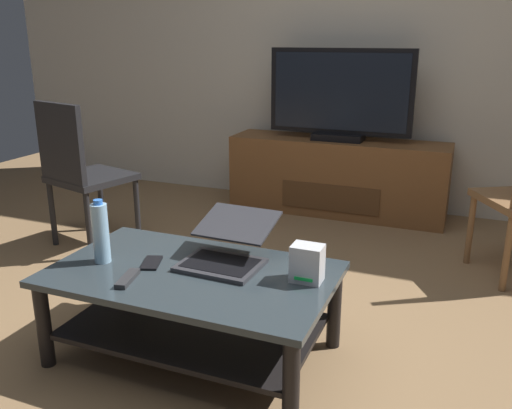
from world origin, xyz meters
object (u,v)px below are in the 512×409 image
at_px(water_bottle_near, 101,233).
at_px(tv_remote, 128,279).
at_px(laptop, 227,248).
at_px(coffee_table, 193,297).
at_px(television, 340,97).
at_px(cell_phone, 151,263).
at_px(media_cabinet, 337,177).
at_px(side_chair, 80,169).
at_px(router_box, 307,263).

bearing_deg(water_bottle_near, tv_remote, -30.10).
bearing_deg(laptop, coffee_table, -122.70).
distance_m(television, cell_phone, 2.21).
xyz_separation_m(media_cabinet, side_chair, (-1.32, -1.32, 0.24)).
bearing_deg(coffee_table, water_bottle_near, -171.85).
height_order(media_cabinet, tv_remote, media_cabinet).
height_order(side_chair, tv_remote, side_chair).
height_order(coffee_table, router_box, router_box).
height_order(media_cabinet, cell_phone, media_cabinet).
distance_m(coffee_table, tv_remote, 0.29).
bearing_deg(television, cell_phone, -97.06).
height_order(television, water_bottle_near, television).
xyz_separation_m(laptop, cell_phone, (-0.29, -0.15, -0.06)).
distance_m(coffee_table, media_cabinet, 2.16).
bearing_deg(media_cabinet, coffee_table, -91.96).
distance_m(side_chair, laptop, 1.51).
height_order(router_box, water_bottle_near, water_bottle_near).
xyz_separation_m(media_cabinet, tv_remote, (-0.26, -2.34, 0.12)).
relative_size(television, water_bottle_near, 3.83).
xyz_separation_m(television, tv_remote, (-0.26, -2.32, -0.48)).
xyz_separation_m(coffee_table, water_bottle_near, (-0.40, -0.06, 0.25)).
height_order(laptop, router_box, laptop).
distance_m(media_cabinet, laptop, 2.02).
relative_size(coffee_table, television, 1.10).
distance_m(side_chair, water_bottle_near, 1.24).
bearing_deg(water_bottle_near, laptop, 22.54).
relative_size(side_chair, water_bottle_near, 3.40).
height_order(laptop, cell_phone, laptop).
height_order(coffee_table, media_cabinet, media_cabinet).
relative_size(cell_phone, tv_remote, 0.88).
height_order(side_chair, cell_phone, side_chair).
bearing_deg(water_bottle_near, side_chair, 133.37).
xyz_separation_m(television, side_chair, (-1.32, -1.30, -0.37)).
bearing_deg(water_bottle_near, coffee_table, 8.15).
distance_m(coffee_table, side_chair, 1.53).
bearing_deg(router_box, water_bottle_near, -170.36).
distance_m(coffee_table, television, 2.23).
bearing_deg(coffee_table, media_cabinet, 88.04).
distance_m(media_cabinet, television, 0.60).
relative_size(side_chair, cell_phone, 6.69).
bearing_deg(cell_phone, tv_remote, -108.92).
relative_size(television, side_chair, 1.13).
xyz_separation_m(laptop, water_bottle_near, (-0.49, -0.20, 0.07)).
xyz_separation_m(coffee_table, tv_remote, (-0.19, -0.18, 0.13)).
xyz_separation_m(side_chair, router_box, (1.71, -0.76, -0.05)).
distance_m(television, water_bottle_near, 2.28).
bearing_deg(cell_phone, coffee_table, -19.70).
bearing_deg(side_chair, coffee_table, -34.10).
relative_size(coffee_table, cell_phone, 8.28).
height_order(coffee_table, side_chair, side_chair).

